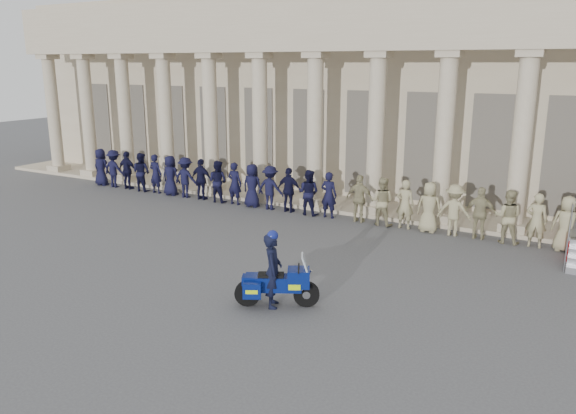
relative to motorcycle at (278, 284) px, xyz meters
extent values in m
plane|color=#4A4A4D|center=(-2.28, 1.20, -0.59)|extent=(90.00, 90.00, 0.00)
cube|color=tan|center=(-2.28, 16.20, 3.91)|extent=(40.00, 10.00, 9.00)
cube|color=tan|center=(-2.28, 10.00, -0.51)|extent=(40.00, 2.60, 0.15)
cube|color=tan|center=(-2.28, 9.20, 6.20)|extent=(35.80, 1.00, 1.00)
cube|color=tan|center=(-2.28, 9.20, 7.30)|extent=(35.80, 1.00, 1.20)
cube|color=tan|center=(-19.18, 9.20, -0.29)|extent=(0.90, 0.90, 0.30)
cylinder|color=tan|center=(-19.18, 9.20, 2.66)|extent=(0.64, 0.64, 5.60)
cube|color=tan|center=(-19.18, 9.20, 5.58)|extent=(0.85, 0.85, 0.24)
cube|color=tan|center=(-16.58, 9.20, -0.29)|extent=(0.90, 0.90, 0.30)
cylinder|color=tan|center=(-16.58, 9.20, 2.66)|extent=(0.64, 0.64, 5.60)
cube|color=tan|center=(-16.58, 9.20, 5.58)|extent=(0.85, 0.85, 0.24)
cube|color=tan|center=(-13.98, 9.20, -0.29)|extent=(0.90, 0.90, 0.30)
cylinder|color=tan|center=(-13.98, 9.20, 2.66)|extent=(0.64, 0.64, 5.60)
cube|color=tan|center=(-13.98, 9.20, 5.58)|extent=(0.85, 0.85, 0.24)
cube|color=tan|center=(-11.38, 9.20, -0.29)|extent=(0.90, 0.90, 0.30)
cylinder|color=tan|center=(-11.38, 9.20, 2.66)|extent=(0.64, 0.64, 5.60)
cube|color=tan|center=(-11.38, 9.20, 5.58)|extent=(0.85, 0.85, 0.24)
cube|color=tan|center=(-8.78, 9.20, -0.29)|extent=(0.90, 0.90, 0.30)
cylinder|color=tan|center=(-8.78, 9.20, 2.66)|extent=(0.64, 0.64, 5.60)
cube|color=tan|center=(-8.78, 9.20, 5.58)|extent=(0.85, 0.85, 0.24)
cube|color=tan|center=(-6.18, 9.20, -0.29)|extent=(0.90, 0.90, 0.30)
cylinder|color=tan|center=(-6.18, 9.20, 2.66)|extent=(0.64, 0.64, 5.60)
cube|color=tan|center=(-6.18, 9.20, 5.58)|extent=(0.85, 0.85, 0.24)
cube|color=tan|center=(-3.58, 9.20, -0.29)|extent=(0.90, 0.90, 0.30)
cylinder|color=tan|center=(-3.58, 9.20, 2.66)|extent=(0.64, 0.64, 5.60)
cube|color=tan|center=(-3.58, 9.20, 5.58)|extent=(0.85, 0.85, 0.24)
cube|color=tan|center=(-0.98, 9.20, -0.29)|extent=(0.90, 0.90, 0.30)
cylinder|color=tan|center=(-0.98, 9.20, 2.66)|extent=(0.64, 0.64, 5.60)
cube|color=tan|center=(-0.98, 9.20, 5.58)|extent=(0.85, 0.85, 0.24)
cube|color=tan|center=(1.62, 9.20, -0.29)|extent=(0.90, 0.90, 0.30)
cylinder|color=tan|center=(1.62, 9.20, 2.66)|extent=(0.64, 0.64, 5.60)
cube|color=tan|center=(1.62, 9.20, 5.58)|extent=(0.85, 0.85, 0.24)
cube|color=tan|center=(4.22, 9.20, -0.29)|extent=(0.90, 0.90, 0.30)
cylinder|color=tan|center=(4.22, 9.20, 2.66)|extent=(0.64, 0.64, 5.60)
cube|color=tan|center=(4.22, 9.20, 5.58)|extent=(0.85, 0.85, 0.24)
cube|color=black|center=(-17.88, 11.22, 1.96)|extent=(1.30, 0.12, 4.20)
cube|color=black|center=(-15.28, 11.22, 1.96)|extent=(1.30, 0.12, 4.20)
cube|color=black|center=(-12.68, 11.22, 1.96)|extent=(1.30, 0.12, 4.20)
cube|color=black|center=(-10.08, 11.22, 1.96)|extent=(1.30, 0.12, 4.20)
cube|color=black|center=(-7.48, 11.22, 1.96)|extent=(1.30, 0.12, 4.20)
cube|color=black|center=(-4.88, 11.22, 1.96)|extent=(1.30, 0.12, 4.20)
cube|color=black|center=(-2.28, 11.22, 1.96)|extent=(1.30, 0.12, 4.20)
cube|color=black|center=(0.32, 11.22, 1.96)|extent=(1.30, 0.12, 4.20)
cube|color=black|center=(2.92, 11.22, 1.96)|extent=(1.30, 0.12, 4.20)
cube|color=black|center=(5.52, 11.22, 1.96)|extent=(1.30, 0.12, 4.20)
imported|color=black|center=(-14.71, 8.09, 0.32)|extent=(0.89, 0.58, 1.82)
imported|color=black|center=(-13.83, 8.09, 0.32)|extent=(1.17, 0.67, 1.82)
imported|color=black|center=(-12.95, 8.09, 0.32)|extent=(1.06, 0.44, 1.82)
imported|color=black|center=(-12.07, 8.09, 0.32)|extent=(0.88, 0.69, 1.82)
imported|color=black|center=(-11.19, 8.09, 0.32)|extent=(0.66, 0.43, 1.82)
imported|color=black|center=(-10.31, 8.09, 0.32)|extent=(0.89, 0.58, 1.82)
imported|color=black|center=(-9.43, 8.09, 0.32)|extent=(1.17, 0.67, 1.82)
imported|color=black|center=(-8.55, 8.09, 0.32)|extent=(1.06, 0.44, 1.82)
imported|color=black|center=(-7.67, 8.09, 0.32)|extent=(0.88, 0.69, 1.82)
imported|color=black|center=(-6.79, 8.09, 0.32)|extent=(0.66, 0.43, 1.82)
imported|color=black|center=(-5.91, 8.09, 0.32)|extent=(0.89, 0.58, 1.82)
imported|color=black|center=(-5.03, 8.09, 0.32)|extent=(1.17, 0.67, 1.82)
imported|color=black|center=(-4.15, 8.09, 0.32)|extent=(1.06, 0.44, 1.82)
imported|color=black|center=(-3.27, 8.09, 0.32)|extent=(0.88, 0.69, 1.82)
imported|color=black|center=(-2.39, 8.09, 0.32)|extent=(0.66, 0.43, 1.82)
imported|color=#9B926B|center=(-1.11, 8.09, 0.32)|extent=(1.06, 0.44, 1.82)
imported|color=#9B926B|center=(-0.23, 8.09, 0.32)|extent=(0.88, 0.69, 1.82)
imported|color=#9B926B|center=(0.65, 8.09, 0.32)|extent=(0.66, 0.43, 1.82)
imported|color=#9B926B|center=(1.52, 8.09, 0.32)|extent=(0.89, 0.58, 1.82)
imported|color=#9B926B|center=(2.40, 8.09, 0.32)|extent=(1.17, 0.67, 1.82)
imported|color=#9B926B|center=(3.28, 8.09, 0.32)|extent=(1.06, 0.44, 1.82)
imported|color=#9B926B|center=(4.16, 8.09, 0.32)|extent=(0.88, 0.69, 1.82)
imported|color=#9B926B|center=(5.04, 8.09, 0.32)|extent=(0.66, 0.43, 1.82)
imported|color=#9B926B|center=(5.92, 8.09, 0.32)|extent=(0.89, 0.58, 1.82)
cube|color=#9A0D0C|center=(6.08, 8.36, -0.24)|extent=(0.04, 2.79, 0.69)
cylinder|color=black|center=(0.64, 0.32, -0.26)|extent=(0.64, 0.42, 0.64)
cylinder|color=black|center=(-0.67, -0.34, -0.26)|extent=(0.64, 0.42, 0.64)
cube|color=navy|center=(0.03, 0.01, 0.02)|extent=(1.19, 0.88, 0.37)
cube|color=navy|center=(0.46, 0.23, 0.18)|extent=(0.71, 0.70, 0.44)
cube|color=silver|center=(0.46, 0.23, -0.05)|extent=(0.32, 0.36, 0.12)
cube|color=#B2BFCC|center=(0.61, 0.31, 0.51)|extent=(0.39, 0.49, 0.52)
cube|color=black|center=(-0.15, -0.08, 0.21)|extent=(0.72, 0.58, 0.10)
cube|color=navy|center=(-0.62, -0.32, 0.10)|extent=(0.46, 0.45, 0.21)
cube|color=navy|center=(-0.39, -0.56, -0.05)|extent=(0.49, 0.39, 0.39)
cube|color=#C8F50C|center=(-0.39, -0.56, -0.05)|extent=(0.37, 0.34, 0.10)
cube|color=navy|center=(-0.68, 0.00, -0.05)|extent=(0.49, 0.39, 0.39)
cube|color=#C8F50C|center=(-0.68, 0.00, -0.05)|extent=(0.37, 0.34, 0.10)
cylinder|color=silver|center=(-0.51, 0.00, -0.29)|extent=(0.57, 0.35, 0.10)
cylinder|color=black|center=(0.46, 0.23, 0.41)|extent=(0.34, 0.62, 0.04)
imported|color=black|center=(-0.10, -0.06, 0.35)|extent=(0.71, 0.81, 1.88)
sphere|color=navy|center=(-0.10, -0.06, 1.24)|extent=(0.28, 0.28, 0.28)
camera|label=1|loc=(6.49, -11.16, 5.28)|focal=35.00mm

